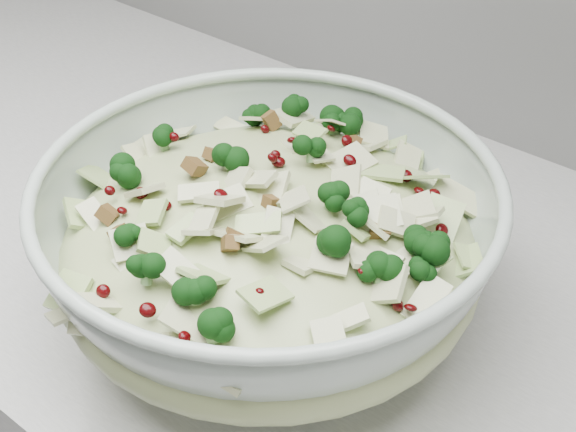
% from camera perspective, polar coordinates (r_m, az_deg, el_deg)
% --- Properties ---
extents(mixing_bowl, '(0.41, 0.41, 0.14)m').
position_cam_1_polar(mixing_bowl, '(0.63, -1.37, -2.34)').
color(mixing_bowl, '#A4B5A8').
rests_on(mixing_bowl, counter).
extents(salad, '(0.39, 0.39, 0.14)m').
position_cam_1_polar(salad, '(0.61, -1.40, -0.68)').
color(salad, '#A6B57B').
rests_on(salad, mixing_bowl).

